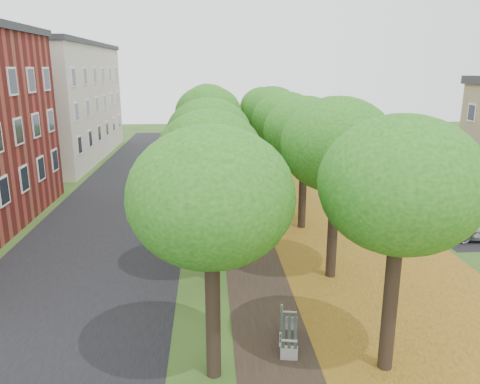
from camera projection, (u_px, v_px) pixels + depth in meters
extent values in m
plane|color=#2D4C19|center=(293.00, 371.00, 13.00)|extent=(120.00, 120.00, 0.00)
cube|color=black|center=(118.00, 214.00, 26.96)|extent=(8.00, 70.00, 0.01)
cube|color=black|center=(248.00, 211.00, 27.46)|extent=(3.20, 70.00, 0.01)
cube|color=#A6761E|center=(331.00, 209.00, 27.79)|extent=(7.50, 70.00, 0.01)
cube|color=black|center=(461.00, 202.00, 29.31)|extent=(9.00, 16.00, 0.01)
cylinder|color=black|center=(213.00, 314.00, 12.37)|extent=(0.40, 0.40, 3.71)
ellipsoid|color=#1A5D13|center=(211.00, 197.00, 11.55)|extent=(4.16, 4.16, 3.54)
cylinder|color=black|center=(211.00, 235.00, 18.16)|extent=(0.40, 0.40, 3.71)
ellipsoid|color=#1A5D13|center=(210.00, 154.00, 17.33)|extent=(4.16, 4.16, 3.54)
cylinder|color=black|center=(210.00, 195.00, 23.94)|extent=(0.40, 0.40, 3.71)
ellipsoid|color=#1A5D13|center=(209.00, 132.00, 23.12)|extent=(4.16, 4.16, 3.54)
cylinder|color=black|center=(209.00, 170.00, 29.73)|extent=(0.40, 0.40, 3.71)
ellipsoid|color=#1A5D13|center=(209.00, 119.00, 28.90)|extent=(4.16, 4.16, 3.54)
cylinder|color=black|center=(209.00, 153.00, 35.51)|extent=(0.40, 0.40, 3.71)
ellipsoid|color=#1A5D13|center=(208.00, 111.00, 34.68)|extent=(4.16, 4.16, 3.54)
cylinder|color=black|center=(209.00, 141.00, 41.29)|extent=(0.40, 0.40, 3.71)
ellipsoid|color=#1A5D13|center=(208.00, 105.00, 40.47)|extent=(4.16, 4.16, 3.54)
cylinder|color=black|center=(390.00, 308.00, 12.69)|extent=(0.40, 0.40, 3.71)
ellipsoid|color=#1A5D13|center=(400.00, 194.00, 11.86)|extent=(4.16, 4.16, 3.54)
cylinder|color=black|center=(332.00, 232.00, 18.47)|extent=(0.40, 0.40, 3.71)
ellipsoid|color=#1A5D13|center=(337.00, 152.00, 17.65)|extent=(4.16, 4.16, 3.54)
cylinder|color=black|center=(303.00, 193.00, 24.26)|extent=(0.40, 0.40, 3.71)
ellipsoid|color=#1A5D13|center=(305.00, 131.00, 23.43)|extent=(4.16, 4.16, 3.54)
cylinder|color=black|center=(284.00, 169.00, 30.04)|extent=(0.40, 0.40, 3.71)
ellipsoid|color=#1A5D13|center=(285.00, 119.00, 29.22)|extent=(4.16, 4.16, 3.54)
cylinder|color=black|center=(272.00, 153.00, 35.83)|extent=(0.40, 0.40, 3.71)
ellipsoid|color=#1A5D13|center=(272.00, 110.00, 35.00)|extent=(4.16, 4.16, 3.54)
cylinder|color=black|center=(263.00, 141.00, 41.61)|extent=(0.40, 0.40, 3.71)
ellipsoid|color=#1A5D13|center=(263.00, 104.00, 40.79)|extent=(4.16, 4.16, 3.54)
cube|color=beige|center=(45.00, 104.00, 42.40)|extent=(10.00, 20.00, 10.00)
cube|color=#2D2D33|center=(38.00, 44.00, 41.06)|extent=(10.30, 20.30, 0.40)
cube|color=#2C3831|center=(289.00, 331.00, 14.15)|extent=(0.77, 1.85, 0.04)
cube|color=#2C3831|center=(281.00, 322.00, 14.11)|extent=(0.36, 1.77, 0.26)
cube|color=silver|center=(289.00, 353.00, 13.43)|extent=(0.50, 0.15, 0.45)
cube|color=silver|center=(290.00, 323.00, 14.99)|extent=(0.50, 0.15, 0.45)
cube|color=silver|center=(289.00, 341.00, 13.32)|extent=(0.45, 0.14, 0.04)
cube|color=silver|center=(290.00, 312.00, 14.89)|extent=(0.45, 0.14, 0.04)
imported|color=maroon|center=(462.00, 212.00, 25.19)|extent=(3.76, 1.40, 1.23)
imported|color=#313136|center=(437.00, 201.00, 27.22)|extent=(4.92, 3.13, 1.33)
imported|color=silver|center=(410.00, 185.00, 30.88)|extent=(5.14, 3.20, 1.33)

